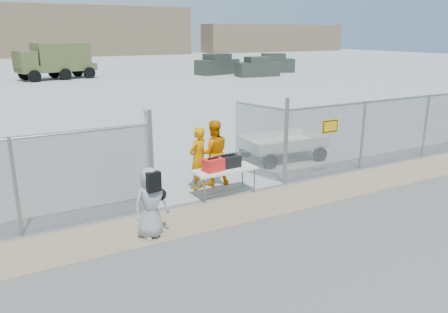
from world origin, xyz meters
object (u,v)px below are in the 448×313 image
security_worker_right (213,153)px  visitor (151,203)px  utility_trailer (282,147)px  folding_table (225,182)px  security_worker_left (198,159)px

security_worker_right → visitor: security_worker_right is taller
visitor → utility_trailer: (6.01, 3.53, -0.33)m
folding_table → security_worker_left: security_worker_left is taller
visitor → utility_trailer: size_ratio=0.43×
folding_table → security_worker_right: size_ratio=0.92×
security_worker_left → security_worker_right: bearing=170.4°
security_worker_left → security_worker_right: (0.55, 0.15, 0.06)m
folding_table → visitor: bearing=-153.1°
utility_trailer → security_worker_left: bearing=-158.5°
visitor → folding_table: bearing=21.5°
security_worker_left → utility_trailer: security_worker_left is taller
security_worker_left → utility_trailer: bearing=174.2°
visitor → utility_trailer: 6.98m
security_worker_left → security_worker_right: security_worker_right is taller
security_worker_right → visitor: size_ratio=1.21×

